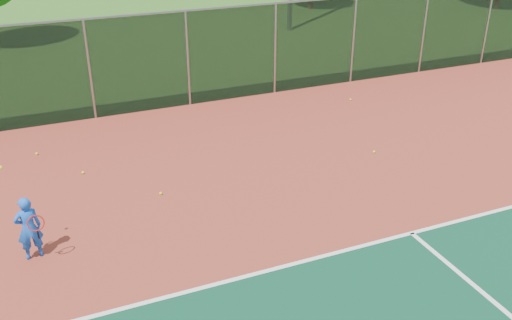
# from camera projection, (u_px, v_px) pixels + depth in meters

# --- Properties ---
(court_apron) EXTENTS (30.00, 20.00, 0.02)m
(court_apron) POSITION_uv_depth(u_px,v_px,m) (353.00, 287.00, 10.19)
(court_apron) COLOR #983626
(court_apron) RESTS_ON ground
(fence_back) EXTENTS (30.00, 0.06, 3.03)m
(fence_back) POSITION_uv_depth(u_px,v_px,m) (188.00, 58.00, 17.77)
(fence_back) COLOR black
(fence_back) RESTS_ON court_apron
(tennis_player) EXTENTS (0.59, 0.60, 1.97)m
(tennis_player) POSITION_uv_depth(u_px,v_px,m) (29.00, 228.00, 10.69)
(tennis_player) COLOR blue
(tennis_player) RESTS_ON court_apron
(practice_ball_2) EXTENTS (0.07, 0.07, 0.07)m
(practice_ball_2) POSITION_uv_depth(u_px,v_px,m) (161.00, 193.00, 13.14)
(practice_ball_2) COLOR #D6EE1B
(practice_ball_2) RESTS_ON court_apron
(practice_ball_3) EXTENTS (0.07, 0.07, 0.07)m
(practice_ball_3) POSITION_uv_depth(u_px,v_px,m) (37.00, 154.00, 15.04)
(practice_ball_3) COLOR #D6EE1B
(practice_ball_3) RESTS_ON court_apron
(practice_ball_5) EXTENTS (0.07, 0.07, 0.07)m
(practice_ball_5) POSITION_uv_depth(u_px,v_px,m) (83.00, 173.00, 14.07)
(practice_ball_5) COLOR #D6EE1B
(practice_ball_5) RESTS_ON court_apron
(practice_ball_6) EXTENTS (0.07, 0.07, 0.07)m
(practice_ball_6) POSITION_uv_depth(u_px,v_px,m) (374.00, 152.00, 15.15)
(practice_ball_6) COLOR #D6EE1B
(practice_ball_6) RESTS_ON court_apron
(practice_ball_7) EXTENTS (0.07, 0.07, 0.07)m
(practice_ball_7) POSITION_uv_depth(u_px,v_px,m) (350.00, 100.00, 18.75)
(practice_ball_7) COLOR #D6EE1B
(practice_ball_7) RESTS_ON court_apron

